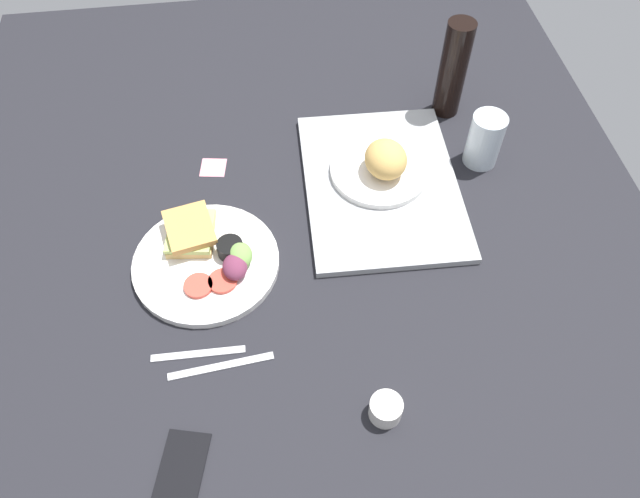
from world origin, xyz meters
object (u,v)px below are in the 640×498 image
Objects in this scene: plate_with_salad at (207,255)px; cell_phone at (180,475)px; bread_plate_near at (382,165)px; espresso_cup at (386,409)px; drinking_glass at (485,140)px; knife at (221,366)px; soda_bottle at (453,69)px; fork at (198,353)px; sticky_note at (213,167)px; serving_tray at (381,185)px.

plate_with_salad is 2.02× the size of cell_phone.
bread_plate_near is 3.85× the size of espresso_cup.
drinking_glass reaches higher than plate_with_salad.
drinking_glass is 74.62cm from knife.
soda_bottle is at bearing -169.17° from drinking_glass.
fork and knife have the same top height.
espresso_cup is at bearing -29.99° from knife.
sticky_note is (-25.66, 1.71, -1.63)cm from plate_with_salad.
drinking_glass is at bearing 149.44° from espresso_cup.
espresso_cup is (56.03, -33.08, -4.29)cm from drinking_glass.
bread_plate_near is at bearing 42.45° from knife.
cell_phone is at bearing -80.49° from espresso_cup.
sticky_note is at bearing -106.71° from serving_tray.
cell_phone is (61.80, -67.56, -5.89)cm from drinking_glass.
serving_tray is 1.55× the size of plate_with_salad.
plate_with_salad is at bearing -141.43° from espresso_cup.
soda_bottle reaches higher than cell_phone.
fork is 46.50cm from sticky_note.
serving_tray is 8.04× the size of sticky_note.
fork is at bearing -116.37° from espresso_cup.
espresso_cup is 0.33× the size of fork.
knife is at bearing -35.75° from fork.
drinking_glass is 0.74× the size of fork.
plate_with_salad reaches higher than sticky_note.
knife is 3.39× the size of sticky_note.
bread_plate_near is at bearing 169.59° from espresso_cup.
serving_tray is 2.37× the size of knife.
soda_bottle is (-37.69, 58.48, 10.27)cm from plate_with_salad.
plate_with_salad is at bearing 84.46° from fork.
sticky_note is at bearing -102.95° from bread_plate_near.
knife is at bearing -42.84° from soda_bottle.
serving_tray is at bearing 169.62° from espresso_cup.
soda_bottle is 4.27× the size of espresso_cup.
sticky_note is at bearing 86.03° from fork.
serving_tray is at bearing 41.05° from knife.
serving_tray is 51.72cm from espresso_cup.
cell_phone is at bearing -38.87° from soda_bottle.
bread_plate_near is at bearing 77.05° from sticky_note.
serving_tray reaches higher than cell_phone.
cell_phone is at bearing -117.05° from knife.
drinking_glass is (-2.71, 23.28, 1.80)cm from bread_plate_near.
bread_plate_near is 54.26cm from espresso_cup.
cell_phone is at bearing -36.84° from bread_plate_near.
knife is (40.84, -37.01, -4.23)cm from bread_plate_near.
bread_plate_near is 3.85× the size of sticky_note.
plate_with_salad is 23.75cm from knife.
espresso_cup reaches higher than knife.
soda_bottle is 1.26× the size of knife.
bread_plate_near reaches higher than plate_with_salad.
serving_tray reaches higher than fork.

